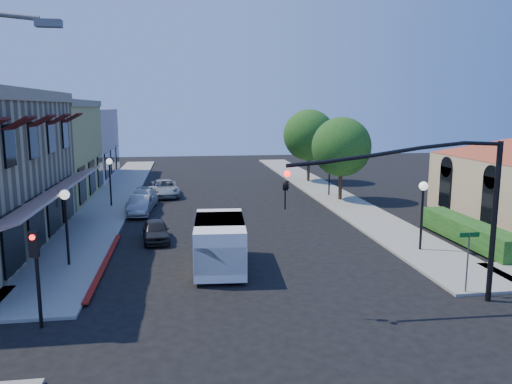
{
  "coord_description": "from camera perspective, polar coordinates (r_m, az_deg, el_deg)",
  "views": [
    {
      "loc": [
        -3.23,
        -14.86,
        7.19
      ],
      "look_at": [
        0.69,
        11.83,
        2.6
      ],
      "focal_mm": 35.0,
      "sensor_mm": 36.0,
      "label": 1
    }
  ],
  "objects": [
    {
      "name": "parked_car_a",
      "position": [
        27.7,
        -11.39,
        -4.35
      ],
      "size": [
        1.69,
        3.51,
        1.16
      ],
      "primitive_type": "imported",
      "rotation": [
        0.0,
        0.0,
        0.1
      ],
      "color": "black",
      "rests_on": "ground"
    },
    {
      "name": "signal_mast_arm",
      "position": [
        18.96,
        20.42,
        -0.37
      ],
      "size": [
        8.01,
        0.39,
        6.0
      ],
      "color": "black",
      "rests_on": "ground"
    },
    {
      "name": "hedge",
      "position": [
        29.05,
        23.02,
        -5.46
      ],
      "size": [
        1.4,
        8.0,
        1.1
      ],
      "primitive_type": "cube",
      "color": "#154413",
      "rests_on": "ground"
    },
    {
      "name": "pink_stucco_building",
      "position": [
        54.39,
        -21.46,
        5.1
      ],
      "size": [
        10.0,
        12.0,
        7.0
      ],
      "primitive_type": "cube",
      "color": "#D0A29D",
      "rests_on": "ground"
    },
    {
      "name": "yellow_stucco_building",
      "position": [
        42.8,
        -25.05,
        4.21
      ],
      "size": [
        10.0,
        12.0,
        7.6
      ],
      "primitive_type": "cube",
      "color": "tan",
      "rests_on": "ground"
    },
    {
      "name": "secondary_signal",
      "position": [
        17.64,
        -23.88,
        -7.23
      ],
      "size": [
        0.28,
        0.42,
        3.32
      ],
      "color": "black",
      "rests_on": "ground"
    },
    {
      "name": "white_van",
      "position": [
        22.5,
        -4.16,
        -5.57
      ],
      "size": [
        2.5,
        5.16,
        2.23
      ],
      "color": "white",
      "rests_on": "ground"
    },
    {
      "name": "lamppost_right_near",
      "position": [
        26.08,
        18.53,
        -0.69
      ],
      "size": [
        0.44,
        0.44,
        3.57
      ],
      "color": "black",
      "rests_on": "ground"
    },
    {
      "name": "parked_car_c",
      "position": [
        36.93,
        -12.83,
        -0.8
      ],
      "size": [
        2.24,
        4.57,
        1.28
      ],
      "primitive_type": "imported",
      "rotation": [
        0.0,
        0.0,
        -0.1
      ],
      "color": "#B9B9B7",
      "rests_on": "ground"
    },
    {
      "name": "lamppost_left_far",
      "position": [
        37.5,
        -16.38,
        2.44
      ],
      "size": [
        0.44,
        0.44,
        3.57
      ],
      "color": "black",
      "rests_on": "ground"
    },
    {
      "name": "street_name_sign",
      "position": [
        20.89,
        23.08,
        -6.38
      ],
      "size": [
        0.8,
        0.06,
        2.5
      ],
      "color": "#595B5E",
      "rests_on": "ground"
    },
    {
      "name": "street_tree_b",
      "position": [
        48.45,
        6.08,
        6.47
      ],
      "size": [
        4.94,
        4.94,
        7.02
      ],
      "color": "#301F13",
      "rests_on": "ground"
    },
    {
      "name": "curb_red_strip",
      "position": [
        24.24,
        -16.83,
        -8.03
      ],
      "size": [
        0.25,
        10.0,
        0.06
      ],
      "primitive_type": "cube",
      "color": "maroon",
      "rests_on": "ground"
    },
    {
      "name": "street_tree_a",
      "position": [
        38.89,
        9.74,
        5.1
      ],
      "size": [
        4.56,
        4.56,
        6.48
      ],
      "color": "#301F13",
      "rests_on": "ground"
    },
    {
      "name": "sidewalk_right",
      "position": [
        44.12,
        7.52,
        0.27
      ],
      "size": [
        3.5,
        50.0,
        0.12
      ],
      "primitive_type": "cube",
      "color": "gray",
      "rests_on": "ground"
    },
    {
      "name": "sidewalk_left",
      "position": [
        42.82,
        -15.64,
        -0.29
      ],
      "size": [
        3.5,
        50.0,
        0.12
      ],
      "primitive_type": "cube",
      "color": "gray",
      "rests_on": "ground"
    },
    {
      "name": "parked_car_d",
      "position": [
        41.41,
        -10.42,
        0.43
      ],
      "size": [
        2.69,
        5.0,
        1.33
      ],
      "primitive_type": "imported",
      "rotation": [
        0.0,
        0.0,
        0.1
      ],
      "color": "#9FA2A4",
      "rests_on": "ground"
    },
    {
      "name": "lamppost_left_near",
      "position": [
        23.88,
        -20.95,
        -1.74
      ],
      "size": [
        0.44,
        0.44,
        3.57
      ],
      "color": "black",
      "rests_on": "ground"
    },
    {
      "name": "lamppost_right_far",
      "position": [
        40.83,
        8.41,
        3.29
      ],
      "size": [
        0.44,
        0.44,
        3.57
      ],
      "color": "black",
      "rests_on": "ground"
    },
    {
      "name": "ground",
      "position": [
        16.82,
        3.67,
        -15.68
      ],
      "size": [
        120.0,
        120.0,
        0.0
      ],
      "primitive_type": "plane",
      "color": "black",
      "rests_on": "ground"
    },
    {
      "name": "parked_car_b",
      "position": [
        34.61,
        -13.12,
        -1.5
      ],
      "size": [
        1.48,
        3.95,
        1.29
      ],
      "primitive_type": "imported",
      "rotation": [
        0.0,
        0.0,
        -0.03
      ],
      "color": "gray",
      "rests_on": "ground"
    }
  ]
}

